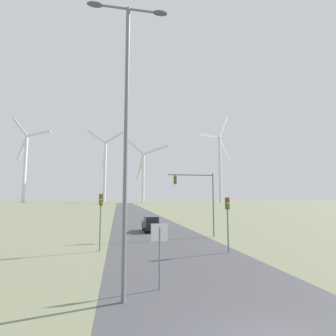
% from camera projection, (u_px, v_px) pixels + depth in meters
% --- Properties ---
extents(road_surface, '(10.00, 240.00, 0.01)m').
position_uv_depth(road_surface, '(138.00, 217.00, 53.49)').
color(road_surface, '#47474C').
rests_on(road_surface, ground).
extents(streetlamp, '(3.61, 0.32, 12.73)m').
position_uv_depth(streetlamp, '(126.00, 114.00, 11.27)').
color(streetlamp, slate).
rests_on(streetlamp, ground).
extents(stop_sign_near, '(0.81, 0.07, 2.96)m').
position_uv_depth(stop_sign_near, '(159.00, 243.00, 12.09)').
color(stop_sign_near, slate).
rests_on(stop_sign_near, ground).
extents(traffic_light_post_near_left, '(0.28, 0.33, 4.42)m').
position_uv_depth(traffic_light_post_near_left, '(101.00, 209.00, 20.54)').
color(traffic_light_post_near_left, slate).
rests_on(traffic_light_post_near_left, ground).
extents(traffic_light_post_near_right, '(0.28, 0.33, 4.14)m').
position_uv_depth(traffic_light_post_near_right, '(228.00, 212.00, 20.04)').
color(traffic_light_post_near_right, slate).
rests_on(traffic_light_post_near_right, ground).
extents(traffic_light_mast_overhead, '(5.01, 0.35, 6.76)m').
position_uv_depth(traffic_light_mast_overhead, '(198.00, 191.00, 27.96)').
color(traffic_light_mast_overhead, slate).
rests_on(traffic_light_mast_overhead, ground).
extents(car_approaching, '(1.90, 4.14, 1.83)m').
position_uv_depth(car_approaching, '(151.00, 224.00, 31.82)').
color(car_approaching, black).
rests_on(car_approaching, ground).
extents(wind_turbine_far_left, '(29.49, 9.24, 62.69)m').
position_uv_depth(wind_turbine_far_left, '(25.00, 162.00, 188.79)').
color(wind_turbine_far_left, silver).
rests_on(wind_turbine_far_left, ground).
extents(wind_turbine_left, '(33.07, 17.11, 60.27)m').
position_uv_depth(wind_turbine_left, '(105.00, 165.00, 211.70)').
color(wind_turbine_left, silver).
rests_on(wind_turbine_left, ground).
extents(wind_turbine_center, '(34.55, 15.25, 54.02)m').
position_uv_depth(wind_turbine_center, '(143.00, 171.00, 212.52)').
color(wind_turbine_center, silver).
rests_on(wind_turbine_center, ground).
extents(wind_turbine_right, '(28.54, 13.71, 66.56)m').
position_uv_depth(wind_turbine_right, '(220.00, 162.00, 194.42)').
color(wind_turbine_right, silver).
rests_on(wind_turbine_right, ground).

